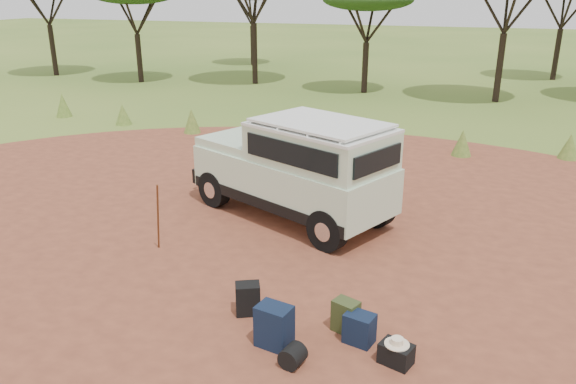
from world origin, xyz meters
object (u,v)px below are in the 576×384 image
(safari_vehicle, at_px, (297,170))
(duffel_navy, at_px, (359,329))
(hard_case, at_px, (396,354))
(backpack_black, at_px, (248,299))
(backpack_olive, at_px, (346,316))
(walking_staff, at_px, (158,217))
(backpack_navy, at_px, (274,326))

(safari_vehicle, xyz_separation_m, duffel_navy, (2.29, -4.11, -0.86))
(duffel_navy, relative_size, hard_case, 1.08)
(backpack_black, xyz_separation_m, hard_case, (2.35, -0.50, -0.10))
(backpack_olive, distance_m, duffel_navy, 0.33)
(safari_vehicle, bearing_deg, duffel_navy, -36.27)
(duffel_navy, height_order, hard_case, duffel_navy)
(backpack_black, bearing_deg, safari_vehicle, 71.79)
(walking_staff, height_order, backpack_olive, walking_staff)
(safari_vehicle, height_order, backpack_navy, safari_vehicle)
(duffel_navy, bearing_deg, walking_staff, 172.28)
(walking_staff, height_order, backpack_navy, walking_staff)
(safari_vehicle, height_order, hard_case, safari_vehicle)
(backpack_black, height_order, backpack_olive, backpack_black)
(safari_vehicle, relative_size, hard_case, 11.64)
(duffel_navy, bearing_deg, safari_vehicle, 132.54)
(walking_staff, height_order, hard_case, walking_staff)
(backpack_navy, distance_m, duffel_navy, 1.21)
(backpack_olive, xyz_separation_m, hard_case, (0.82, -0.52, -0.10))
(walking_staff, bearing_deg, backpack_navy, -76.90)
(backpack_black, height_order, duffel_navy, backpack_black)
(safari_vehicle, xyz_separation_m, walking_staff, (-1.92, -2.48, -0.38))
(backpack_black, height_order, hard_case, backpack_black)
(backpack_navy, height_order, duffel_navy, backpack_navy)
(walking_staff, bearing_deg, duffel_navy, -64.01)
(backpack_black, bearing_deg, backpack_navy, -69.41)
(walking_staff, height_order, backpack_black, walking_staff)
(backpack_navy, height_order, backpack_olive, backpack_navy)
(safari_vehicle, distance_m, walking_staff, 3.16)
(walking_staff, relative_size, backpack_navy, 2.35)
(duffel_navy, bearing_deg, backpack_olive, 153.59)
(backpack_black, distance_m, duffel_navy, 1.79)
(walking_staff, xyz_separation_m, backpack_navy, (3.09, -2.09, -0.40))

